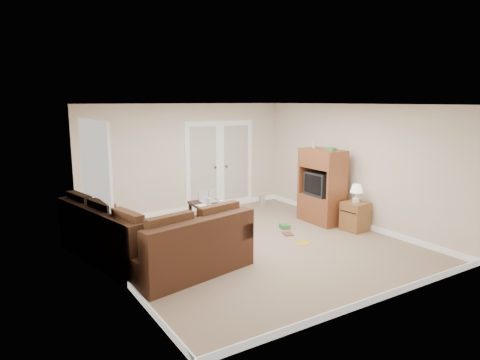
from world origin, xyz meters
TOP-DOWN VIEW (x-y plane):
  - floor at (0.00, 0.00)m, footprint 5.50×5.50m
  - ceiling at (0.00, 0.00)m, footprint 5.00×5.50m
  - wall_left at (-2.50, 0.00)m, footprint 0.02×5.50m
  - wall_right at (2.50, 0.00)m, footprint 0.02×5.50m
  - wall_back at (0.00, 2.75)m, footprint 5.00×0.02m
  - wall_front at (0.00, -2.75)m, footprint 5.00×0.02m
  - baseboards at (0.00, 0.00)m, footprint 5.00×5.50m
  - french_doors at (0.85, 2.71)m, footprint 1.80×0.05m
  - window_left at (-2.46, 1.00)m, footprint 0.05×1.92m
  - sectional_sofa at (-1.95, 0.08)m, footprint 2.49×3.05m
  - coffee_table at (-0.18, 1.19)m, footprint 0.68×1.25m
  - tv_armoire at (2.03, 0.43)m, footprint 0.55×0.99m
  - side_cabinet at (2.20, -0.38)m, footprint 0.48×0.48m
  - space_heater at (1.83, 2.33)m, footprint 0.13×0.12m
  - floor_magazine at (0.81, -0.44)m, footprint 0.37×0.35m
  - floor_greenbox at (1.08, 0.46)m, footprint 0.22×0.26m
  - floor_book at (0.81, 0.15)m, footprint 0.25×0.29m

SIDE VIEW (x-z plane):
  - floor at x=0.00m, z-range 0.00..0.00m
  - floor_magazine at x=0.81m, z-range 0.00..0.01m
  - floor_book at x=0.81m, z-range 0.00..0.02m
  - floor_greenbox at x=1.08m, z-range 0.00..0.09m
  - baseboards at x=0.00m, z-range 0.00..0.10m
  - space_heater at x=1.83m, z-range 0.00..0.29m
  - coffee_table at x=-0.18m, z-range -0.14..0.69m
  - side_cabinet at x=2.20m, z-range -0.13..0.81m
  - sectional_sofa at x=-1.95m, z-range -0.10..0.80m
  - tv_armoire at x=2.03m, z-range -0.05..1.63m
  - french_doors at x=0.85m, z-range -0.03..2.10m
  - wall_left at x=-2.50m, z-range 0.00..2.50m
  - wall_right at x=2.50m, z-range 0.00..2.50m
  - wall_back at x=0.00m, z-range 0.00..2.50m
  - wall_front at x=0.00m, z-range 0.00..2.50m
  - window_left at x=-2.46m, z-range 0.84..2.26m
  - ceiling at x=0.00m, z-range 2.49..2.51m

